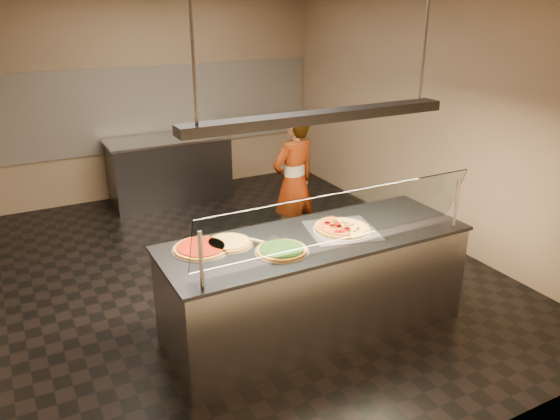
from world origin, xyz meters
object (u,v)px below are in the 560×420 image
half_pizza_pepperoni (331,229)px  pizza_spinach (282,250)px  sneeze_guard (340,217)px  worker (294,183)px  pizza_cheese (228,242)px  prep_table (170,169)px  perforated_tray (341,230)px  heat_lamp_housing (319,117)px  pizza_tomato (201,248)px  serving_counter (315,285)px  half_pizza_sausage (353,225)px  pizza_spatula (264,240)px

half_pizza_pepperoni → pizza_spinach: bearing=-166.3°
sneeze_guard → half_pizza_pepperoni: bearing=67.1°
half_pizza_pepperoni → worker: bearing=71.7°
half_pizza_pepperoni → pizza_cheese: 0.89m
sneeze_guard → prep_table: (-0.11, 4.27, -0.76)m
sneeze_guard → perforated_tray: (0.26, 0.35, -0.29)m
prep_table → heat_lamp_housing: (0.11, -3.93, 1.48)m
pizza_tomato → heat_lamp_housing: (0.95, -0.21, 1.01)m
serving_counter → half_pizza_sausage: half_pizza_sausage is taller
serving_counter → half_pizza_sausage: (0.37, 0.00, 0.49)m
serving_counter → sneeze_guard: sneeze_guard is taller
sneeze_guard → pizza_spatula: sneeze_guard is taller
perforated_tray → pizza_spinach: size_ratio=1.56×
pizza_spatula → pizza_tomato: bearing=165.4°
sneeze_guard → heat_lamp_housing: size_ratio=1.05×
pizza_cheese → pizza_spatula: size_ratio=1.50×
pizza_cheese → pizza_tomato: (-0.23, 0.01, 0.00)m
serving_counter → pizza_spatula: bearing=169.9°
perforated_tray → worker: (0.42, 1.60, -0.11)m
pizza_tomato → prep_table: pizza_tomato is taller
sneeze_guard → heat_lamp_housing: 0.80m
half_pizza_pepperoni → pizza_spinach: 0.56m
serving_counter → pizza_spinach: pizza_spinach is taller
pizza_spinach → prep_table: (0.29, 4.06, -0.48)m
heat_lamp_housing → prep_table: bearing=91.6°
half_pizza_pepperoni → pizza_tomato: bearing=169.4°
pizza_spatula → heat_lamp_housing: heat_lamp_housing is taller
half_pizza_sausage → worker: size_ratio=0.31×
pizza_cheese → pizza_tomato: 0.23m
half_pizza_sausage → pizza_spatula: 0.83m
worker → prep_table: bearing=-85.2°
pizza_spinach → prep_table: 4.10m
half_pizza_pepperoni → heat_lamp_housing: size_ratio=0.22×
half_pizza_pepperoni → heat_lamp_housing: 1.00m
heat_lamp_housing → worker: bearing=67.2°
sneeze_guard → perforated_tray: sneeze_guard is taller
serving_counter → sneeze_guard: 0.83m
perforated_tray → pizza_spatula: (-0.71, 0.08, 0.02)m
serving_counter → pizza_spatula: 0.67m
sneeze_guard → pizza_tomato: bearing=149.8°
sneeze_guard → prep_table: size_ratio=1.40×
pizza_cheese → worker: 1.97m
serving_counter → perforated_tray: perforated_tray is taller
pizza_spatula → pizza_spinach: bearing=-76.4°
pizza_tomato → prep_table: 3.84m
perforated_tray → pizza_cheese: 1.00m
serving_counter → pizza_cheese: pizza_cheese is taller
half_pizza_pepperoni → pizza_spinach: (-0.55, -0.13, -0.02)m
serving_counter → pizza_spatula: (-0.45, 0.08, 0.49)m
pizza_spatula → worker: (1.12, 1.52, -0.13)m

